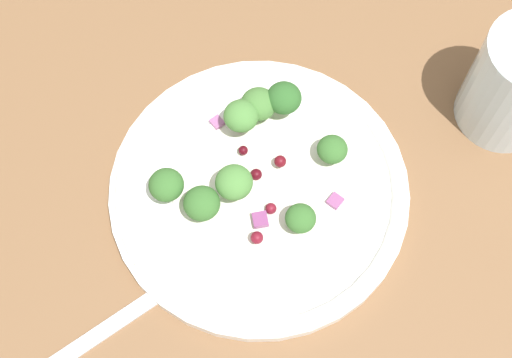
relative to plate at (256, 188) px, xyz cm
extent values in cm
cube|color=brown|center=(-0.28, -0.76, -1.86)|extent=(180.00, 180.00, 2.00)
cylinder|color=white|center=(0.00, 0.00, -0.26)|extent=(23.96, 23.96, 1.20)
torus|color=white|center=(0.00, 0.00, 0.34)|extent=(23.05, 23.05, 1.00)
cylinder|color=white|center=(0.00, 0.00, 0.44)|extent=(13.90, 13.90, 0.20)
cylinder|color=#9EC684|center=(1.00, -6.98, 1.55)|extent=(1.07, 1.07, 1.07)
ellipsoid|color=#2D6028|center=(1.00, -6.98, 2.83)|extent=(2.86, 2.86, 2.14)
cylinder|color=#9EC684|center=(-4.28, -4.87, 1.03)|extent=(0.92, 0.92, 0.92)
ellipsoid|color=#386B2D|center=(-4.28, -4.87, 2.14)|extent=(2.45, 2.45, 1.84)
cylinder|color=#8EB77A|center=(2.65, -5.74, 1.16)|extent=(1.10, 1.10, 1.10)
ellipsoid|color=#477A38|center=(2.65, -5.74, 2.48)|extent=(2.92, 2.92, 2.19)
cylinder|color=#9EC684|center=(2.63, 3.90, 1.25)|extent=(1.06, 1.06, 1.06)
ellipsoid|color=#386B2D|center=(2.63, 3.90, 2.52)|extent=(2.82, 2.82, 2.12)
cylinder|color=#9EC684|center=(3.31, -3.94, 1.63)|extent=(1.05, 1.05, 1.05)
ellipsoid|color=#4C843D|center=(3.31, -3.94, 2.89)|extent=(2.80, 2.80, 2.10)
cylinder|color=#9EC684|center=(5.78, 3.78, 1.28)|extent=(1.03, 1.03, 1.03)
ellipsoid|color=#386B2D|center=(5.78, 3.78, 2.51)|extent=(2.74, 2.74, 2.05)
cylinder|color=#9EC684|center=(1.18, 1.39, 1.52)|extent=(1.09, 1.09, 1.09)
ellipsoid|color=#4C843D|center=(1.18, 1.39, 2.82)|extent=(2.90, 2.90, 2.18)
cylinder|color=#9EC684|center=(-4.52, 1.50, 1.08)|extent=(0.89, 0.89, 0.89)
ellipsoid|color=#386B2D|center=(-4.52, 1.50, 2.15)|extent=(2.37, 2.37, 1.78)
sphere|color=maroon|center=(-2.15, 4.14, 1.41)|extent=(0.99, 0.99, 0.99)
sphere|color=maroon|center=(-1.98, 1.36, 0.93)|extent=(0.90, 0.90, 0.90)
sphere|color=#4C0A14|center=(2.21, -2.10, 1.05)|extent=(0.78, 0.78, 0.78)
sphere|color=#4C0A14|center=(0.36, -0.84, 0.84)|extent=(0.94, 0.94, 0.94)
sphere|color=maroon|center=(-0.94, -2.40, 1.40)|extent=(0.98, 0.98, 0.98)
cube|color=#843D75|center=(-1.67, 2.60, 1.02)|extent=(1.64, 1.65, 0.48)
cube|color=#843D75|center=(3.70, -4.20, 0.83)|extent=(1.22, 1.26, 0.54)
cube|color=#934C84|center=(-6.17, -1.53, 0.75)|extent=(1.24, 1.29, 0.43)
cube|color=#A35B93|center=(5.39, -3.57, 0.69)|extent=(1.31, 1.27, 0.43)
cube|color=silver|center=(6.34, 17.52, -0.61)|extent=(8.10, 13.81, 0.50)
cube|color=silver|center=(1.98, 9.31, -0.61)|extent=(3.81, 4.31, 0.50)
camera|label=1|loc=(-9.99, 19.87, 52.23)|focal=49.79mm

